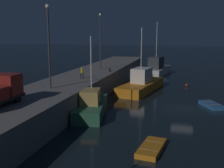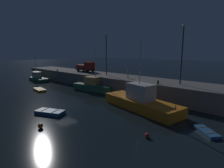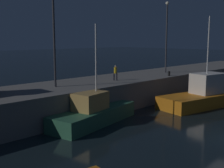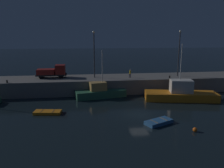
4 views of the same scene
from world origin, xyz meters
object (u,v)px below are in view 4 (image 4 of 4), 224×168
Objects in this scene: rowboat_white_mid at (48,112)px; dockworker at (130,73)px; fishing_boat_orange at (100,92)px; lamp_post_east at (179,50)px; lamp_post_west at (94,51)px; utility_truck at (53,72)px; fishing_boat_blue at (181,94)px; dinghy_red_small at (159,122)px; bollard_west at (7,82)px; mooring_buoy_mid at (195,130)px; bollard_central at (170,77)px.

dockworker is at bearing 37.78° from rowboat_white_mid.
fishing_boat_orange is 17.78m from lamp_post_east.
fishing_boat_orange is 2.36× the size of rowboat_white_mid.
lamp_post_west is 1.56× the size of utility_truck.
fishing_boat_blue is 3.19× the size of dinghy_red_small.
bollard_west is (-7.23, -3.87, -0.97)m from utility_truck.
dockworker is (14.79, -1.79, -0.29)m from utility_truck.
dinghy_red_small is 8.42× the size of bollard_west.
dockworker reaches higher than rowboat_white_mid.
utility_truck is (-18.44, 20.85, 3.71)m from mooring_buoy_mid.
utility_truck is 3.56× the size of dockworker.
lamp_post_east is at bearing 13.54° from fishing_boat_orange.
lamp_post_west is 16.27m from bollard_west.
utility_truck reaches higher than bollard_central.
fishing_boat_blue is at bearing -14.05° from fishing_boat_orange.
utility_truck is 10.30× the size of bollard_central.
dockworker reaches higher than bollard_central.
lamp_post_east is at bearing -3.00° from utility_truck.
lamp_post_west is at bearing 11.59° from bollard_west.
dockworker is (6.06, 3.32, 2.74)m from fishing_boat_orange.
rowboat_white_mid is at bearing -86.45° from utility_truck.
rowboat_white_mid is 0.69× the size of utility_truck.
fishing_boat_blue is 26.84× the size of bollard_west.
rowboat_white_mid is at bearing -47.59° from bollard_west.
lamp_post_east is at bearing -1.83° from lamp_post_west.
fishing_boat_orange reaches higher than mooring_buoy_mid.
bollard_west is at bearing -168.41° from lamp_post_west.
dockworker is at bearing 166.46° from bollard_central.
rowboat_white_mid is at bearing -121.17° from lamp_post_west.
fishing_boat_orange is 16.14m from bollard_west.
dinghy_red_small is 26.61m from bollard_west.
dinghy_red_small is 16.32m from bollard_central.
dockworker is 22.13m from bollard_west.
bollard_central is (21.31, 9.10, 2.84)m from rowboat_white_mid.
rowboat_white_mid is at bearing -156.89° from bollard_central.
utility_truck is at bearing 131.49° from mooring_buoy_mid.
lamp_post_east is (6.18, 19.56, 7.68)m from mooring_buoy_mid.
utility_truck is at bearing 129.99° from dinghy_red_small.
fishing_boat_blue reaches higher than dockworker.
lamp_post_east is at bearing 25.48° from rowboat_white_mid.
mooring_buoy_mid is at bearing -101.93° from bollard_central.
dinghy_red_small is 2.44× the size of dockworker.
fishing_boat_orange reaches higher than utility_truck.
dockworker is (6.81, -1.03, -4.20)m from lamp_post_west.
bollard_west is at bearing -179.37° from bollard_central.
lamp_post_east reaches higher than utility_truck.
dinghy_red_small is at bearing -20.59° from rowboat_white_mid.
utility_truck is (-15.13, 18.04, 3.74)m from dinghy_red_small.
fishing_boat_blue is 10.23m from lamp_post_east.
mooring_buoy_mid is 0.33× the size of dockworker.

